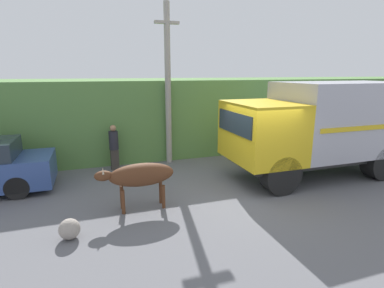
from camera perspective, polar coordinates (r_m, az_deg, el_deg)
The scene contains 8 objects.
ground_plane at distance 9.16m, azimuth 10.50°, elevation -8.97°, with size 60.00×60.00×0.00m, color slate.
hillside_embankment at distance 14.60m, azimuth -1.67°, elevation 6.08°, with size 32.00×5.19×3.15m.
building_backdrop at distance 13.09m, azimuth -29.11°, elevation 2.66°, with size 5.04×2.70×2.74m.
cargo_truck at distance 10.91m, azimuth 23.63°, elevation 3.42°, with size 6.23×2.52×3.15m.
brown_cow at distance 7.78m, azimuth -9.86°, elevation -5.91°, with size 1.99×0.59×1.22m.
pedestrian_on_hill at distance 11.10m, azimuth -14.65°, elevation -0.26°, with size 0.37×0.37×1.65m.
utility_pole at distance 11.40m, azimuth -4.61°, elevation 11.47°, with size 0.90×0.22×5.90m.
roadside_rock at distance 7.11m, azimuth -22.30°, elevation -14.76°, with size 0.45×0.45×0.45m.
Camera 1 is at (-4.22, -7.35, 3.47)m, focal length 28.00 mm.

